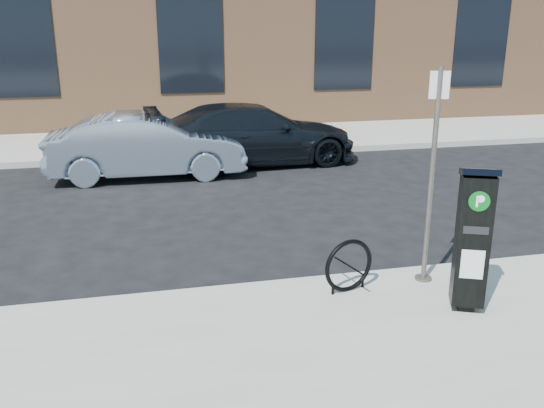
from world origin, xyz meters
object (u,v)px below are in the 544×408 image
object	(u,v)px
sign_pole	(432,179)
car_silver	(147,146)
bike_rack	(349,266)
parking_kiosk	(473,238)
car_dark	(253,134)

from	to	relation	value
sign_pole	car_silver	distance (m)	7.59
bike_rack	car_silver	xyz separation A→B (m)	(-2.26, 6.87, 0.23)
parking_kiosk	car_dark	world-z (taller)	parking_kiosk
car_silver	bike_rack	bearing A→B (deg)	-160.73
parking_kiosk	bike_rack	bearing A→B (deg)	170.37
car_silver	car_dark	bearing A→B (deg)	-72.46
parking_kiosk	car_dark	distance (m)	8.43
sign_pole	car_silver	xyz separation A→B (m)	(-3.32, 6.78, -0.77)
parking_kiosk	car_silver	xyz separation A→B (m)	(-3.41, 7.63, -0.31)
parking_kiosk	sign_pole	bearing A→B (deg)	119.71
bike_rack	car_dark	world-z (taller)	car_dark
bike_rack	car_dark	bearing A→B (deg)	73.20
sign_pole	bike_rack	xyz separation A→B (m)	(-1.06, -0.10, -1.00)
bike_rack	parking_kiosk	bearing A→B (deg)	-47.59
parking_kiosk	sign_pole	size ratio (longest dim) A/B	0.63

